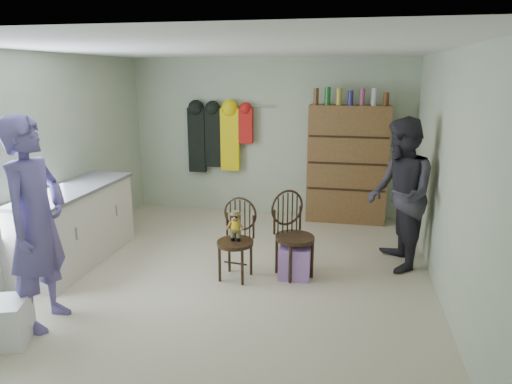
% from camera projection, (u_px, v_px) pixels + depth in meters
% --- Properties ---
extents(ground_plane, '(5.00, 5.00, 0.00)m').
position_uv_depth(ground_plane, '(231.00, 274.00, 5.28)').
color(ground_plane, beige).
rests_on(ground_plane, ground).
extents(room_walls, '(5.00, 5.00, 5.00)m').
position_uv_depth(room_walls, '(241.00, 133.00, 5.38)').
color(room_walls, '#B6C2A2').
rests_on(room_walls, ground).
extents(counter, '(0.64, 1.86, 0.94)m').
position_uv_depth(counter, '(75.00, 225.00, 5.54)').
color(counter, silver).
rests_on(counter, ground).
extents(plastic_tub, '(0.50, 0.49, 0.38)m').
position_uv_depth(plastic_tub, '(3.00, 322.00, 3.91)').
color(plastic_tub, white).
rests_on(plastic_tub, ground).
extents(chair_front, '(0.46, 0.46, 0.91)m').
position_uv_depth(chair_front, '(237.00, 233.00, 5.10)').
color(chair_front, '#3C2615').
rests_on(chair_front, ground).
extents(chair_far, '(0.61, 0.61, 0.98)m').
position_uv_depth(chair_far, '(292.00, 231.00, 5.18)').
color(chair_far, '#3C2615').
rests_on(chair_far, ground).
extents(striped_bag, '(0.36, 0.28, 0.37)m').
position_uv_depth(striped_bag, '(295.00, 262.00, 5.16)').
color(striped_bag, '#E572C8').
rests_on(striped_bag, ground).
extents(person_left, '(0.49, 0.72, 1.93)m').
position_uv_depth(person_left, '(36.00, 224.00, 4.04)').
color(person_left, '#5D5296').
rests_on(person_left, ground).
extents(person_right, '(0.80, 0.96, 1.79)m').
position_uv_depth(person_right, '(400.00, 195.00, 5.28)').
color(person_right, '#2D2B33').
rests_on(person_right, ground).
extents(dresser, '(1.20, 0.39, 2.06)m').
position_uv_depth(dresser, '(347.00, 164.00, 6.98)').
color(dresser, brown).
rests_on(dresser, ground).
extents(coat_rack, '(1.42, 0.12, 1.09)m').
position_uv_depth(coat_rack, '(218.00, 137.00, 7.38)').
color(coat_rack, '#99999E').
rests_on(coat_rack, ground).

